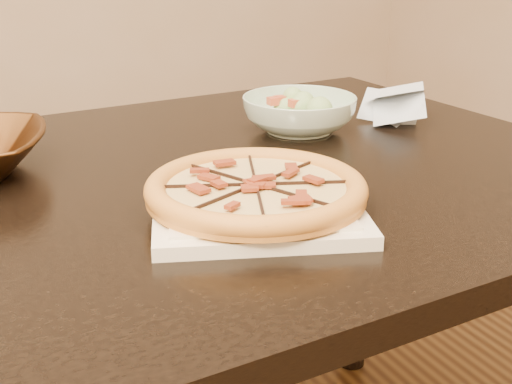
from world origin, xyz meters
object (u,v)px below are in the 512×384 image
(plate, at_px, (256,206))
(pizza, at_px, (256,189))
(dining_table, at_px, (147,241))
(salad_bowl, at_px, (299,114))

(plate, distance_m, pizza, 0.02)
(dining_table, bearing_deg, salad_bowl, 23.13)
(salad_bowl, bearing_deg, pizza, -127.21)
(plate, height_order, pizza, pizza)
(pizza, height_order, salad_bowl, salad_bowl)
(dining_table, bearing_deg, plate, -61.26)
(dining_table, xyz_separation_m, pizza, (0.10, -0.18, 0.13))
(dining_table, height_order, salad_bowl, salad_bowl)
(plate, bearing_deg, dining_table, 118.74)
(plate, relative_size, pizza, 1.17)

